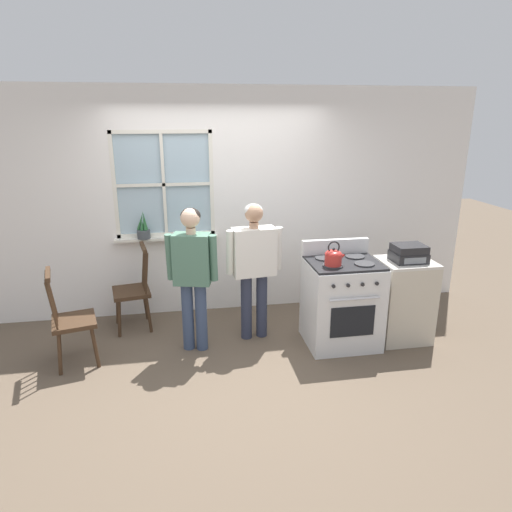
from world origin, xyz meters
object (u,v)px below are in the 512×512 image
Objects in this scene: chair_near_wall at (133,291)px; stove at (342,302)px; chair_by_window at (71,321)px; person_elderly_left at (192,268)px; kettle at (333,257)px; stereo at (409,253)px; side_counter at (403,300)px; potted_plant at (143,230)px; person_teen_center at (254,259)px.

chair_near_wall is 0.90× the size of stove.
person_elderly_left is at bearing -99.32° from chair_by_window.
kettle is 0.73× the size of stereo.
stereo is (0.69, -0.04, 0.51)m from stove.
chair_near_wall is 3.01m from side_counter.
person_elderly_left is 2.29m from side_counter.
potted_plant is at bearing 133.39° from person_elderly_left.
person_teen_center is at bearing 168.33° from stereo.
stove is at bearing 38.36° from kettle.
side_counter is (2.91, -0.77, 0.00)m from chair_near_wall.
side_counter is at bearing -17.35° from person_teen_center.
kettle is at bearing -107.33° from chair_by_window.
chair_by_window is 0.88m from chair_near_wall.
side_counter is at bearing 10.44° from person_elderly_left.
chair_near_wall is 2.88× the size of stereo.
person_elderly_left is 2.25m from stereo.
chair_by_window is 1.28m from person_elderly_left.
stove is at bearing 61.62° from chair_near_wall.
potted_plant is (-1.18, 0.77, 0.17)m from person_teen_center.
stove reaches higher than chair_near_wall.
kettle is 0.87m from stereo.
person_teen_center is (0.66, 0.16, 0.00)m from person_elderly_left.
person_elderly_left is 6.12× the size of kettle.
side_counter is at bearing -104.41° from chair_by_window.
potted_plant is 0.37× the size of side_counter.
side_counter is (0.69, -0.02, -0.02)m from stove.
kettle is (0.73, -0.42, 0.12)m from person_teen_center.
person_teen_center reaches higher than stove.
stereo is at bearing -18.07° from person_teen_center.
person_elderly_left is 1.41m from kettle.
kettle is (2.05, -0.88, 0.58)m from chair_near_wall.
chair_by_window is 0.90× the size of stove.
stove reaches higher than stereo.
side_counter is 0.54m from stereo.
person_teen_center is 0.85m from kettle.
kettle reaches higher than stereo.
person_teen_center is at bearing 27.96° from person_elderly_left.
stereo is at bearing 65.21° from chair_near_wall.
person_elderly_left is 1.09m from potted_plant.
kettle reaches higher than chair_by_window.
chair_by_window is at bearing -46.62° from chair_near_wall.
chair_near_wall is at bearing 156.70° from kettle.
stereo is (2.77, -1.10, -0.09)m from potted_plant.
person_elderly_left is 4.60× the size of potted_plant.
potted_plant is at bearing 158.65° from side_counter.
person_elderly_left reaches higher than chair_by_window.
chair_by_window is 3.44m from side_counter.
stove is at bearing 177.02° from stereo.
chair_by_window is 2.74m from stove.
potted_plant reaches higher than side_counter.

